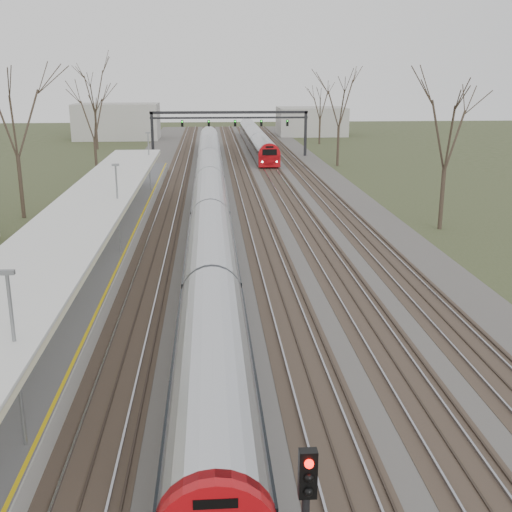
{
  "coord_description": "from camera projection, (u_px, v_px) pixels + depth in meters",
  "views": [
    {
      "loc": [
        -2.48,
        -1.99,
        10.88
      ],
      "look_at": [
        -0.24,
        29.04,
        2.0
      ],
      "focal_mm": 45.0,
      "sensor_mm": 36.0,
      "label": 1
    }
  ],
  "objects": [
    {
      "name": "platform",
      "position": [
        107.0,
        245.0,
        40.27
      ],
      "size": [
        3.5,
        69.0,
        1.0
      ],
      "primitive_type": "cube",
      "color": "#9E9B93",
      "rests_on": "ground"
    },
    {
      "name": "canopy",
      "position": [
        90.0,
        206.0,
        35.0
      ],
      "size": [
        4.1,
        50.0,
        3.11
      ],
      "color": "slate",
      "rests_on": "platform"
    },
    {
      "name": "signal_post",
      "position": [
        306.0,
        510.0,
        12.42
      ],
      "size": [
        0.35,
        0.45,
        4.1
      ],
      "color": "black",
      "rests_on": "ground"
    },
    {
      "name": "track_bed",
      "position": [
        241.0,
        198.0,
        57.82
      ],
      "size": [
        24.0,
        160.0,
        0.22
      ],
      "color": "#474442",
      "rests_on": "ground"
    },
    {
      "name": "train_far",
      "position": [
        256.0,
        138.0,
        96.14
      ],
      "size": [
        2.62,
        45.21,
        3.05
      ],
      "color": "#A4A7AE",
      "rests_on": "ground"
    },
    {
      "name": "train_near",
      "position": [
        210.0,
        185.0,
        56.12
      ],
      "size": [
        2.62,
        90.21,
        3.05
      ],
      "color": "#A4A7AE",
      "rests_on": "ground"
    },
    {
      "name": "tree_west_far",
      "position": [
        13.0,
        113.0,
        47.72
      ],
      "size": [
        5.5,
        5.5,
        11.33
      ],
      "color": "#2D231C",
      "rests_on": "ground"
    },
    {
      "name": "tree_east_far",
      "position": [
        448.0,
        127.0,
        44.32
      ],
      "size": [
        5.0,
        5.0,
        10.3
      ],
      "color": "#2D231C",
      "rests_on": "ground"
    },
    {
      "name": "signal_gantry",
      "position": [
        230.0,
        120.0,
        85.25
      ],
      "size": [
        21.0,
        0.59,
        6.08
      ],
      "color": "black",
      "rests_on": "ground"
    }
  ]
}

